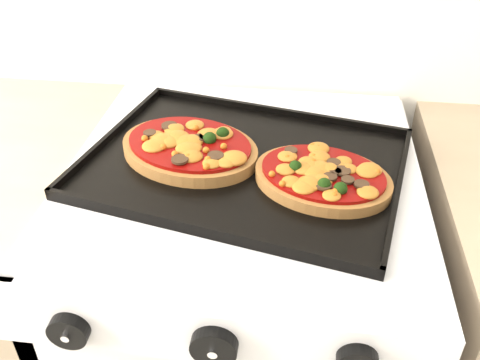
# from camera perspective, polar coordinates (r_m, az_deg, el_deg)

# --- Properties ---
(stove) EXTENTS (0.60, 0.60, 0.91)m
(stove) POSITION_cam_1_polar(r_m,az_deg,el_deg) (1.22, 0.27, -16.39)
(stove) COLOR silver
(stove) RESTS_ON floor
(control_panel) EXTENTS (0.60, 0.02, 0.09)m
(control_panel) POSITION_cam_1_polar(r_m,az_deg,el_deg) (0.71, -2.83, -16.04)
(control_panel) COLOR silver
(control_panel) RESTS_ON stove
(knob_left) EXTENTS (0.05, 0.02, 0.05)m
(knob_left) POSITION_cam_1_polar(r_m,az_deg,el_deg) (0.75, -17.80, -15.10)
(knob_left) COLOR black
(knob_left) RESTS_ON control_panel
(knob_center) EXTENTS (0.06, 0.02, 0.06)m
(knob_center) POSITION_cam_1_polar(r_m,az_deg,el_deg) (0.70, -2.79, -17.34)
(knob_center) COLOR black
(knob_center) RESTS_ON control_panel
(baking_tray) EXTENTS (0.58, 0.48, 0.02)m
(baking_tray) POSITION_cam_1_polar(r_m,az_deg,el_deg) (0.89, 0.41, 1.95)
(baking_tray) COLOR black
(baking_tray) RESTS_ON stove
(pizza_left) EXTENTS (0.29, 0.25, 0.04)m
(pizza_left) POSITION_cam_1_polar(r_m,az_deg,el_deg) (0.91, -5.41, 3.58)
(pizza_left) COLOR #9A6335
(pizza_left) RESTS_ON baking_tray
(pizza_right) EXTENTS (0.26, 0.22, 0.03)m
(pizza_right) POSITION_cam_1_polar(r_m,az_deg,el_deg) (0.84, 8.80, 0.46)
(pizza_right) COLOR #9A6335
(pizza_right) RESTS_ON baking_tray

